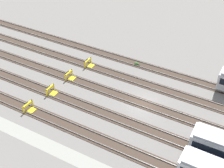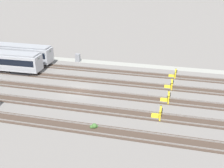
{
  "view_description": "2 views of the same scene",
  "coord_description": "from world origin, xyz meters",
  "px_view_note": "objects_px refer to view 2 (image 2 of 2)",
  "views": [
    {
      "loc": [
        12.69,
        -32.83,
        31.29
      ],
      "look_at": [
        -5.33,
        0.0,
        1.8
      ],
      "focal_mm": 50.0,
      "sensor_mm": 36.0,
      "label": 1
    },
    {
      "loc": [
        -13.34,
        33.57,
        17.56
      ],
      "look_at": [
        -5.33,
        0.0,
        1.8
      ],
      "focal_mm": 42.0,
      "sensor_mm": 36.0,
      "label": 2
    }
  ],
  "objects_px": {
    "bumper_stop_far_inner_track": "(158,113)",
    "weed_clump": "(94,126)",
    "electrical_cabinet": "(78,58)",
    "bumper_stop_middle_track": "(167,98)",
    "bumper_stop_near_inner_track": "(170,85)",
    "subway_car_front_row_rightmost": "(8,52)",
    "bumper_stop_nearest_track": "(174,74)"
  },
  "relations": [
    {
      "from": "electrical_cabinet",
      "to": "weed_clump",
      "type": "height_order",
      "value": "electrical_cabinet"
    },
    {
      "from": "bumper_stop_far_inner_track",
      "to": "weed_clump",
      "type": "bearing_deg",
      "value": 30.42
    },
    {
      "from": "bumper_stop_near_inner_track",
      "to": "weed_clump",
      "type": "xyz_separation_m",
      "value": [
        8.31,
        13.41,
        -0.27
      ]
    },
    {
      "from": "electrical_cabinet",
      "to": "subway_car_front_row_rightmost",
      "type": "bearing_deg",
      "value": 14.97
    },
    {
      "from": "subway_car_front_row_rightmost",
      "to": "bumper_stop_near_inner_track",
      "type": "bearing_deg",
      "value": 171.6
    },
    {
      "from": "bumper_stop_nearest_track",
      "to": "electrical_cabinet",
      "type": "bearing_deg",
      "value": -10.55
    },
    {
      "from": "bumper_stop_middle_track",
      "to": "weed_clump",
      "type": "xyz_separation_m",
      "value": [
        8.0,
        8.81,
        -0.27
      ]
    },
    {
      "from": "bumper_stop_near_inner_track",
      "to": "bumper_stop_middle_track",
      "type": "height_order",
      "value": "same"
    },
    {
      "from": "bumper_stop_far_inner_track",
      "to": "weed_clump",
      "type": "relative_size",
      "value": 2.18
    },
    {
      "from": "subway_car_front_row_rightmost",
      "to": "bumper_stop_far_inner_track",
      "type": "bearing_deg",
      "value": 155.36
    },
    {
      "from": "subway_car_front_row_rightmost",
      "to": "electrical_cabinet",
      "type": "distance_m",
      "value": 13.53
    },
    {
      "from": "bumper_stop_nearest_track",
      "to": "bumper_stop_far_inner_track",
      "type": "height_order",
      "value": "same"
    },
    {
      "from": "bumper_stop_near_inner_track",
      "to": "bumper_stop_far_inner_track",
      "type": "height_order",
      "value": "same"
    },
    {
      "from": "bumper_stop_nearest_track",
      "to": "bumper_stop_near_inner_track",
      "type": "xyz_separation_m",
      "value": [
        0.49,
        4.61,
        0.0
      ]
    },
    {
      "from": "bumper_stop_middle_track",
      "to": "bumper_stop_nearest_track",
      "type": "bearing_deg",
      "value": -94.92
    },
    {
      "from": "subway_car_front_row_rightmost",
      "to": "bumper_stop_near_inner_track",
      "type": "relative_size",
      "value": 9.0
    },
    {
      "from": "bumper_stop_middle_track",
      "to": "bumper_stop_far_inner_track",
      "type": "distance_m",
      "value": 4.67
    },
    {
      "from": "bumper_stop_far_inner_track",
      "to": "electrical_cabinet",
      "type": "relative_size",
      "value": 1.25
    },
    {
      "from": "electrical_cabinet",
      "to": "bumper_stop_middle_track",
      "type": "bearing_deg",
      "value": 144.68
    },
    {
      "from": "bumper_stop_nearest_track",
      "to": "weed_clump",
      "type": "xyz_separation_m",
      "value": [
        8.79,
        18.02,
        -0.27
      ]
    },
    {
      "from": "bumper_stop_far_inner_track",
      "to": "bumper_stop_near_inner_track",
      "type": "bearing_deg",
      "value": -96.99
    },
    {
      "from": "bumper_stop_near_inner_track",
      "to": "bumper_stop_middle_track",
      "type": "distance_m",
      "value": 4.61
    },
    {
      "from": "bumper_stop_far_inner_track",
      "to": "bumper_stop_middle_track",
      "type": "bearing_deg",
      "value": -100.14
    },
    {
      "from": "subway_car_front_row_rightmost",
      "to": "weed_clump",
      "type": "xyz_separation_m",
      "value": [
        -22.93,
        18.02,
        -1.8
      ]
    },
    {
      "from": "bumper_stop_near_inner_track",
      "to": "bumper_stop_middle_track",
      "type": "xyz_separation_m",
      "value": [
        0.31,
        4.6,
        0.0
      ]
    },
    {
      "from": "bumper_stop_near_inner_track",
      "to": "bumper_stop_far_inner_track",
      "type": "xyz_separation_m",
      "value": [
        1.13,
        9.19,
        0.0
      ]
    },
    {
      "from": "bumper_stop_near_inner_track",
      "to": "electrical_cabinet",
      "type": "distance_m",
      "value": 19.93
    },
    {
      "from": "bumper_stop_nearest_track",
      "to": "weed_clump",
      "type": "height_order",
      "value": "bumper_stop_nearest_track"
    },
    {
      "from": "bumper_stop_near_inner_track",
      "to": "bumper_stop_far_inner_track",
      "type": "distance_m",
      "value": 9.26
    },
    {
      "from": "weed_clump",
      "to": "electrical_cabinet",
      "type": "bearing_deg",
      "value": -65.26
    },
    {
      "from": "subway_car_front_row_rightmost",
      "to": "bumper_stop_nearest_track",
      "type": "relative_size",
      "value": 8.99
    },
    {
      "from": "bumper_stop_near_inner_track",
      "to": "weed_clump",
      "type": "distance_m",
      "value": 15.78
    }
  ]
}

